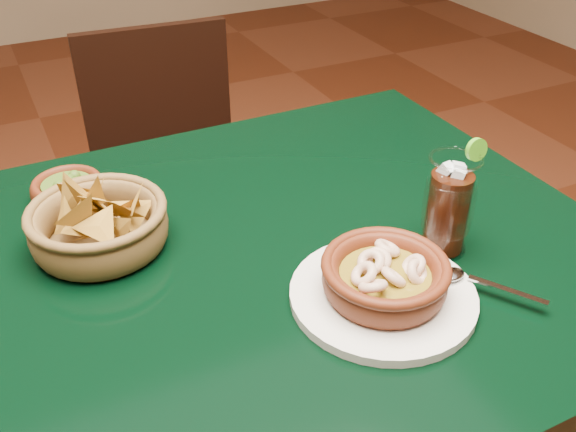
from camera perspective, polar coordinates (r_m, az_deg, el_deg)
name	(u,v)px	position (r m, az deg, el deg)	size (l,w,h in m)	color
dining_table	(193,327)	(0.93, -8.45, -9.72)	(1.20, 0.80, 0.75)	black
dining_chair	(176,187)	(1.63, -9.96, 2.59)	(0.41, 0.41, 0.83)	black
shrimp_plate	(385,281)	(0.80, 8.59, -5.72)	(0.28, 0.23, 0.07)	silver
chip_basket	(99,225)	(0.92, -16.47, -0.75)	(0.22, 0.22, 0.14)	brown
guacamole_ramekin	(68,189)	(1.04, -18.96, 2.25)	(0.13, 0.13, 0.04)	#4B1C0C
cola_drink	(448,206)	(0.88, 14.07, 0.89)	(0.14, 0.14, 0.16)	white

